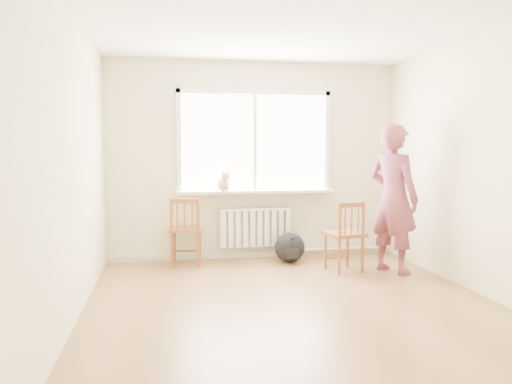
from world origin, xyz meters
name	(u,v)px	position (x,y,z in m)	size (l,w,h in m)	color
floor	(295,307)	(0.00, 0.00, 0.00)	(4.50, 4.50, 0.00)	#91623B
ceiling	(298,19)	(0.00, 0.00, 2.70)	(4.50, 4.50, 0.00)	white
back_wall	(254,161)	(0.00, 2.25, 1.35)	(4.00, 0.01, 2.70)	beige
window	(255,138)	(0.00, 2.22, 1.66)	(2.12, 0.05, 1.42)	white
windowsill	(256,192)	(0.00, 2.14, 0.93)	(2.15, 0.22, 0.04)	white
radiator	(256,227)	(0.00, 2.16, 0.44)	(1.00, 0.12, 0.55)	white
heating_pipe	(341,249)	(1.25, 2.19, 0.08)	(0.04, 0.04, 1.40)	silver
baseboard	(255,254)	(0.00, 2.23, 0.04)	(4.00, 0.03, 0.08)	beige
chair_left	(186,231)	(-0.97, 1.90, 0.45)	(0.49, 0.47, 0.89)	#99572C
chair_right	(346,236)	(0.96, 1.22, 0.44)	(0.51, 0.49, 0.87)	#99572C
person	(393,199)	(1.52, 1.10, 0.91)	(0.66, 0.43, 1.82)	#C14051
cat	(223,182)	(-0.45, 2.05, 1.07)	(0.22, 0.44, 0.29)	beige
backpack	(290,248)	(0.40, 1.82, 0.20)	(0.41, 0.30, 0.41)	black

